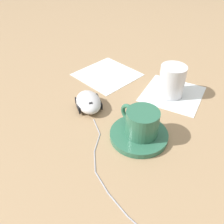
% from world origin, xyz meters
% --- Properties ---
extents(ground_plane, '(3.00, 3.00, 0.00)m').
position_xyz_m(ground_plane, '(0.00, 0.00, 0.00)').
color(ground_plane, '#9E7F5B').
extents(saucer, '(0.13, 0.13, 0.01)m').
position_xyz_m(saucer, '(-0.11, -0.02, 0.01)').
color(saucer, '#2D664C').
rests_on(saucer, ground).
extents(coffee_cup, '(0.07, 0.10, 0.06)m').
position_xyz_m(coffee_cup, '(-0.10, -0.02, 0.04)').
color(coffee_cup, '#2D664C').
rests_on(coffee_cup, saucer).
extents(computer_mouse, '(0.11, 0.11, 0.04)m').
position_xyz_m(computer_mouse, '(-0.04, 0.13, 0.02)').
color(computer_mouse, silver).
rests_on(computer_mouse, ground).
extents(mouse_cable, '(0.25, 0.20, 0.00)m').
position_xyz_m(mouse_cable, '(-0.22, 0.02, 0.00)').
color(mouse_cable, gray).
rests_on(mouse_cable, ground).
extents(napkin_under_glass, '(0.18, 0.18, 0.00)m').
position_xyz_m(napkin_under_glass, '(0.09, -0.07, 0.00)').
color(napkin_under_glass, white).
rests_on(napkin_under_glass, ground).
extents(drinking_glass, '(0.07, 0.07, 0.09)m').
position_xyz_m(drinking_glass, '(0.09, -0.06, 0.05)').
color(drinking_glass, silver).
rests_on(drinking_glass, napkin_under_glass).
extents(napkin_spare, '(0.23, 0.23, 0.00)m').
position_xyz_m(napkin_spare, '(0.14, 0.14, 0.00)').
color(napkin_spare, white).
rests_on(napkin_spare, ground).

